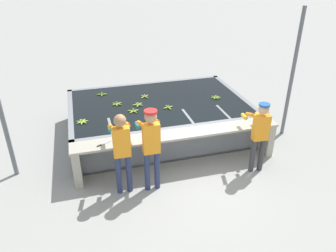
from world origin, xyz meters
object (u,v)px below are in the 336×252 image
Objects in this scene: worker_2 at (260,131)px; banana_bunch_floating_6 at (102,94)px; knife_0 at (102,144)px; worker_0 at (122,147)px; banana_bunch_floating_1 at (133,111)px; banana_bunch_floating_3 at (82,122)px; banana_bunch_floating_4 at (138,105)px; support_post_right at (292,75)px; worker_1 at (151,142)px; banana_bunch_floating_5 at (168,107)px; banana_bunch_floating_2 at (117,104)px; banana_bunch_floating_0 at (216,97)px; banana_bunch_floating_7 at (145,97)px.

banana_bunch_floating_6 is at bearing 132.76° from worker_2.
banana_bunch_floating_6 is 2.66m from knife_0.
worker_0 is 1.92m from banana_bunch_floating_1.
banana_bunch_floating_1 is 0.98× the size of banana_bunch_floating_3.
banana_bunch_floating_4 is 0.09× the size of support_post_right.
worker_1 is at bearing -89.86° from banana_bunch_floating_1.
worker_0 reaches higher than banana_bunch_floating_3.
banana_bunch_floating_6 is at bearing 130.44° from banana_bunch_floating_4.
banana_bunch_floating_6 is (-1.49, 1.31, 0.00)m from banana_bunch_floating_5.
worker_0 reaches higher than worker_2.
support_post_right is (4.16, -1.12, 0.74)m from banana_bunch_floating_2.
worker_1 reaches higher than knife_0.
support_post_right is (5.04, -0.34, 0.74)m from banana_bunch_floating_3.
banana_bunch_floating_3 is 1.17m from knife_0.
banana_bunch_floating_2 is at bearing 121.44° from banana_bunch_floating_1.
banana_bunch_floating_3 is (-1.21, -0.25, -0.00)m from banana_bunch_floating_1.
worker_1 reaches higher than banana_bunch_floating_3.
banana_bunch_floating_0 is (2.79, 2.07, -0.16)m from worker_0.
worker_2 is 6.25× the size of banana_bunch_floating_7.
support_post_right is at bearing 15.76° from worker_0.
support_post_right is at bearing -10.87° from banana_bunch_floating_5.
banana_bunch_floating_6 is (-0.08, 3.11, -0.15)m from worker_0.
banana_bunch_floating_3 reaches higher than knife_0.
banana_bunch_floating_7 is (0.45, 2.70, -0.20)m from worker_1.
knife_0 is (-3.18, 0.52, -0.10)m from worker_2.
banana_bunch_floating_4 and banana_bunch_floating_7 have the same top height.
banana_bunch_floating_3 and banana_bunch_floating_6 have the same top height.
worker_1 is 4.08m from support_post_right.
banana_bunch_floating_4 is 1.09× the size of banana_bunch_floating_7.
banana_bunch_floating_3 is (-3.46, -0.50, 0.00)m from banana_bunch_floating_0.
knife_0 is (-1.33, -2.18, -0.01)m from banana_bunch_floating_7.
banana_bunch_floating_5 and banana_bunch_floating_6 have the same top height.
banana_bunch_floating_7 is at bearing 124.53° from worker_2.
banana_bunch_floating_0 is 1.00× the size of banana_bunch_floating_5.
banana_bunch_floating_3 is 1.52m from banana_bunch_floating_4.
worker_1 is 1.90m from banana_bunch_floating_1.
banana_bunch_floating_4 is at bearing 58.22° from knife_0.
banana_bunch_floating_5 is (1.41, 1.80, -0.15)m from worker_0.
support_post_right reaches higher than worker_0.
worker_1 is 6.13× the size of banana_bunch_floating_6.
knife_0 is (-0.33, 0.46, -0.16)m from worker_0.
banana_bunch_floating_7 is at bearing 20.16° from banana_bunch_floating_2.
banana_bunch_floating_1 is at bearing 178.20° from banana_bunch_floating_5.
banana_bunch_floating_7 is 3.73m from support_post_right.
banana_bunch_floating_7 is at bearing 60.80° from banana_bunch_floating_1.
worker_1 is 0.54× the size of support_post_right.
knife_0 is (-0.88, 0.52, -0.20)m from worker_1.
banana_bunch_floating_5 is at bearing 6.21° from banana_bunch_floating_3.
banana_bunch_floating_4 is (-2.06, 0.10, 0.00)m from banana_bunch_floating_0.
banana_bunch_floating_1 is (0.54, 1.83, -0.16)m from worker_0.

